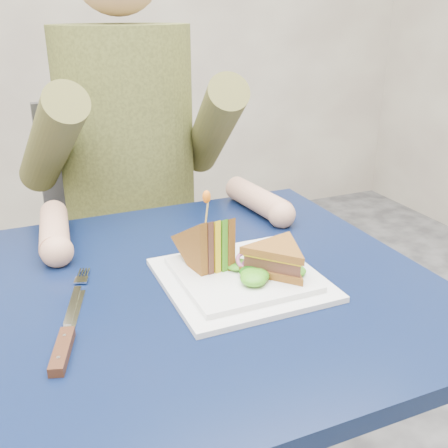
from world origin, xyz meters
name	(u,v)px	position (x,y,z in m)	size (l,w,h in m)	color
table	(210,318)	(0.00, 0.00, 0.65)	(0.75, 0.75, 0.73)	black
chair	(127,239)	(0.00, 0.65, 0.54)	(0.42, 0.40, 0.93)	#47474C
diner	(128,118)	(0.00, 0.54, 0.91)	(0.54, 0.59, 0.74)	#4C5024
plate	(241,277)	(0.05, -0.03, 0.74)	(0.26, 0.26, 0.02)	white
sandwich_flat	(277,259)	(0.10, -0.06, 0.78)	(0.18, 0.18, 0.05)	brown
sandwich_upright	(207,247)	(0.00, 0.01, 0.78)	(0.09, 0.14, 0.14)	brown
fork	(76,296)	(-0.22, 0.03, 0.73)	(0.07, 0.17, 0.01)	silver
knife	(65,343)	(-0.26, -0.10, 0.74)	(0.08, 0.22, 0.02)	silver
toothpick	(207,213)	(0.00, 0.01, 0.85)	(0.00, 0.00, 0.06)	tan
toothpick_frill	(207,197)	(0.00, 0.01, 0.88)	(0.01, 0.01, 0.02)	orange
lettuce_spill	(241,263)	(0.05, -0.02, 0.76)	(0.15, 0.13, 0.02)	#337A14
onion_ring	(248,261)	(0.06, -0.03, 0.77)	(0.04, 0.04, 0.01)	#9E4C7A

